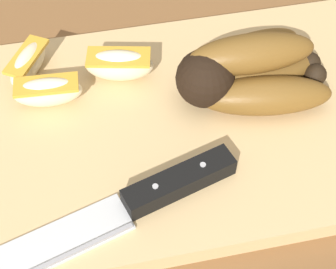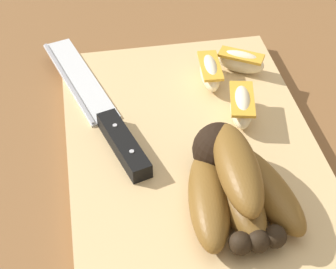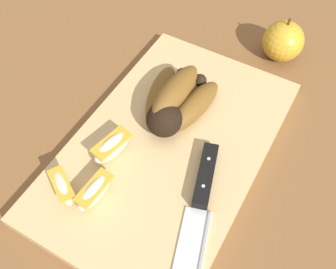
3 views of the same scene
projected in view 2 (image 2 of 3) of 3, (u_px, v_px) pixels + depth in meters
name	position (u px, v px, depth m)	size (l,w,h in m)	color
ground_plane	(216.00, 182.00, 0.60)	(6.00, 6.00, 0.00)	brown
cutting_board	(196.00, 165.00, 0.60)	(0.44, 0.27, 0.02)	tan
banana_bunch	(235.00, 181.00, 0.54)	(0.15, 0.12, 0.07)	black
chefs_knife	(106.00, 120.00, 0.63)	(0.28, 0.11, 0.02)	silver
apple_wedge_near	(241.00, 106.00, 0.63)	(0.07, 0.04, 0.03)	beige
apple_wedge_middle	(241.00, 61.00, 0.70)	(0.05, 0.06, 0.03)	beige
apple_wedge_far	(210.00, 72.00, 0.68)	(0.07, 0.03, 0.03)	beige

